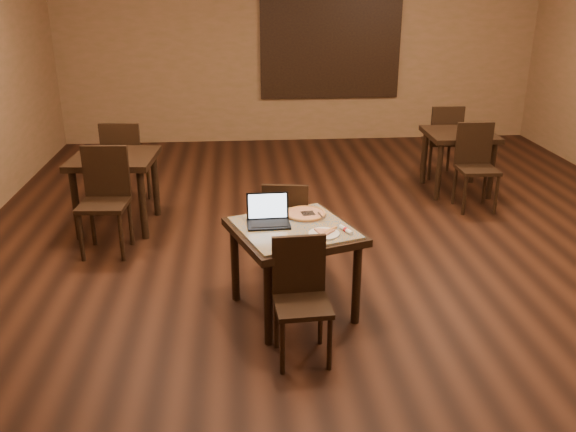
{
  "coord_description": "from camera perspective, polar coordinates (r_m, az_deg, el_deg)",
  "views": [
    {
      "loc": [
        -1.07,
        -5.38,
        2.62
      ],
      "look_at": [
        -0.69,
        -0.85,
        0.85
      ],
      "focal_mm": 38.0,
      "sensor_mm": 36.0,
      "label": 1
    }
  ],
  "objects": [
    {
      "name": "mural",
      "position": [
        10.51,
        4.0,
        15.39
      ],
      "size": [
        2.34,
        0.05,
        1.64
      ],
      "color": "#246187",
      "rests_on": "wall_back"
    },
    {
      "name": "pizza_pan",
      "position": [
        5.12,
        1.63,
        0.07
      ],
      "size": [
        0.34,
        0.34,
        0.01
      ],
      "primitive_type": "cylinder",
      "color": "silver",
      "rests_on": "tiled_table"
    },
    {
      "name": "wall_back",
      "position": [
        10.49,
        1.16,
        15.15
      ],
      "size": [
        8.0,
        0.02,
        3.0
      ],
      "primitive_type": "cube",
      "color": "#92684A",
      "rests_on": "ground"
    },
    {
      "name": "other_table_a",
      "position": [
        8.21,
        15.71,
        6.66
      ],
      "size": [
        0.87,
        0.87,
        0.79
      ],
      "rotation": [
        0.0,
        0.0,
        -0.02
      ],
      "color": "black",
      "rests_on": "ground"
    },
    {
      "name": "pizza_slice",
      "position": [
        4.74,
        3.39,
        -1.5
      ],
      "size": [
        0.27,
        0.27,
        0.02
      ],
      "primitive_type": null,
      "rotation": [
        0.0,
        0.0,
        0.83
      ],
      "color": "beige",
      "rests_on": "plate"
    },
    {
      "name": "other_table_a_chair_far",
      "position": [
        8.77,
        14.34,
        7.16
      ],
      "size": [
        0.45,
        0.45,
        1.03
      ],
      "rotation": [
        0.0,
        0.0,
        3.12
      ],
      "color": "black",
      "rests_on": "ground"
    },
    {
      "name": "other_table_b",
      "position": [
        6.96,
        -15.89,
        4.35
      ],
      "size": [
        0.94,
        0.94,
        0.83
      ],
      "rotation": [
        0.0,
        0.0,
        -0.07
      ],
      "color": "black",
      "rests_on": "ground"
    },
    {
      "name": "napkin_roll",
      "position": [
        4.8,
        5.45,
        -1.3
      ],
      "size": [
        0.09,
        0.16,
        0.04
      ],
      "rotation": [
        0.0,
        0.0,
        0.39
      ],
      "color": "white",
      "rests_on": "tiled_table"
    },
    {
      "name": "ground",
      "position": [
        6.08,
        5.86,
        -4.37
      ],
      "size": [
        10.0,
        10.0,
        0.0
      ],
      "primitive_type": "plane",
      "color": "black",
      "rests_on": "ground"
    },
    {
      "name": "spatula",
      "position": [
        5.1,
        1.88,
        0.25
      ],
      "size": [
        0.15,
        0.27,
        0.01
      ],
      "primitive_type": "cube",
      "rotation": [
        0.0,
        0.0,
        0.15
      ],
      "color": "silver",
      "rests_on": "pizza_whole"
    },
    {
      "name": "laptop",
      "position": [
        4.95,
        -1.88,
        0.02
      ],
      "size": [
        0.35,
        0.28,
        0.23
      ],
      "rotation": [
        0.0,
        0.0,
        0.04
      ],
      "color": "black",
      "rests_on": "tiled_table"
    },
    {
      "name": "plate",
      "position": [
        4.74,
        3.38,
        -1.67
      ],
      "size": [
        0.24,
        0.24,
        0.01
      ],
      "primitive_type": "cylinder",
      "color": "white",
      "rests_on": "tiled_table"
    },
    {
      "name": "other_table_b_chair_far",
      "position": [
        7.57,
        -15.05,
        5.12
      ],
      "size": [
        0.5,
        0.5,
        1.07
      ],
      "rotation": [
        0.0,
        0.0,
        3.07
      ],
      "color": "black",
      "rests_on": "ground"
    },
    {
      "name": "chair_main_near",
      "position": [
        4.44,
        1.2,
        -7.06
      ],
      "size": [
        0.42,
        0.42,
        0.91
      ],
      "rotation": [
        0.0,
        0.0,
        0.06
      ],
      "color": "black",
      "rests_on": "ground"
    },
    {
      "name": "pizza_whole",
      "position": [
        5.12,
        1.63,
        0.23
      ],
      "size": [
        0.34,
        0.34,
        0.02
      ],
      "color": "beige",
      "rests_on": "pizza_pan"
    },
    {
      "name": "other_table_a_chair_near",
      "position": [
        7.69,
        17.14,
        4.94
      ],
      "size": [
        0.45,
        0.45,
        1.03
      ],
      "rotation": [
        0.0,
        0.0,
        -0.02
      ],
      "color": "black",
      "rests_on": "ground"
    },
    {
      "name": "chair_main_far",
      "position": [
        5.54,
        -0.19,
        -0.8
      ],
      "size": [
        0.47,
        0.47,
        0.95
      ],
      "rotation": [
        0.0,
        0.0,
        2.99
      ],
      "color": "black",
      "rests_on": "ground"
    },
    {
      "name": "other_table_b_chair_near",
      "position": [
        6.4,
        -16.74,
        2.01
      ],
      "size": [
        0.5,
        0.5,
        1.07
      ],
      "rotation": [
        0.0,
        0.0,
        -0.07
      ],
      "color": "black",
      "rests_on": "ground"
    },
    {
      "name": "tiled_table",
      "position": [
        4.93,
        0.53,
        -2.13
      ],
      "size": [
        1.17,
        1.17,
        0.76
      ],
      "rotation": [
        0.0,
        0.0,
        0.34
      ],
      "color": "black",
      "rests_on": "ground"
    }
  ]
}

